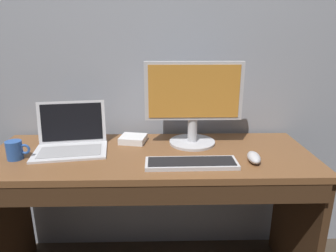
% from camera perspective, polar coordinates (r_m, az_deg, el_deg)
% --- Properties ---
extents(desk, '(1.62, 0.59, 0.79)m').
position_cam_1_polar(desk, '(1.59, -3.29, -12.10)').
color(desk, brown).
rests_on(desk, ground).
extents(laptop_silver, '(0.39, 0.32, 0.23)m').
position_cam_1_polar(laptop_silver, '(1.63, -17.93, -2.48)').
color(laptop_silver, silver).
rests_on(laptop_silver, desk).
extents(external_monitor, '(0.51, 0.25, 0.44)m').
position_cam_1_polar(external_monitor, '(1.57, 4.85, 4.83)').
color(external_monitor, '#B7B7BC').
rests_on(external_monitor, desk).
extents(wired_keyboard, '(0.42, 0.14, 0.02)m').
position_cam_1_polar(wired_keyboard, '(1.38, 4.46, -7.04)').
color(wired_keyboard, '#BCBCC1').
rests_on(wired_keyboard, desk).
extents(computer_mouse, '(0.07, 0.12, 0.04)m').
position_cam_1_polar(computer_mouse, '(1.46, 16.00, -5.77)').
color(computer_mouse, '#B7B7BC').
rests_on(computer_mouse, desk).
extents(external_drive_box, '(0.16, 0.15, 0.04)m').
position_cam_1_polar(external_drive_box, '(1.66, -6.64, -2.47)').
color(external_drive_box, silver).
rests_on(external_drive_box, desk).
extents(coffee_mug, '(0.11, 0.07, 0.09)m').
position_cam_1_polar(coffee_mug, '(1.60, -27.06, -4.10)').
color(coffee_mug, '#28519E').
rests_on(coffee_mug, desk).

